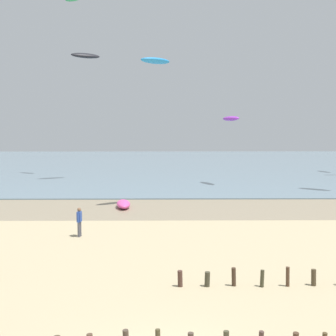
% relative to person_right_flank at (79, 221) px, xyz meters
% --- Properties ---
extents(wet_sand_strip, '(120.00, 8.85, 0.01)m').
position_rel_person_right_flank_xyz_m(wet_sand_strip, '(5.19, 8.92, -0.91)').
color(wet_sand_strip, gray).
rests_on(wet_sand_strip, ground).
extents(sea, '(160.00, 70.00, 0.10)m').
position_rel_person_right_flank_xyz_m(sea, '(5.19, 48.34, -0.87)').
color(sea, slate).
rests_on(sea, ground).
extents(person_right_flank, '(0.26, 0.57, 1.71)m').
position_rel_person_right_flank_xyz_m(person_right_flank, '(0.00, 0.00, 0.00)').
color(person_right_flank, '#4C4C56').
rests_on(person_right_flank, ground).
extents(grounded_kite, '(1.40, 3.04, 0.59)m').
position_rel_person_right_flank_xyz_m(grounded_kite, '(1.76, 9.43, -0.62)').
color(grounded_kite, '#E54C99').
rests_on(grounded_kite, ground).
extents(kite_aloft_5, '(2.71, 2.37, 0.57)m').
position_rel_person_right_flank_xyz_m(kite_aloft_5, '(4.31, 9.67, 10.51)').
color(kite_aloft_5, '#2384D1').
extents(kite_aloft_7, '(2.04, 3.24, 0.59)m').
position_rel_person_right_flank_xyz_m(kite_aloft_7, '(12.06, 22.56, 6.23)').
color(kite_aloft_7, purple).
extents(kite_aloft_8, '(3.55, 2.72, 0.87)m').
position_rel_person_right_flank_xyz_m(kite_aloft_8, '(-3.84, 26.59, 13.32)').
color(kite_aloft_8, black).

